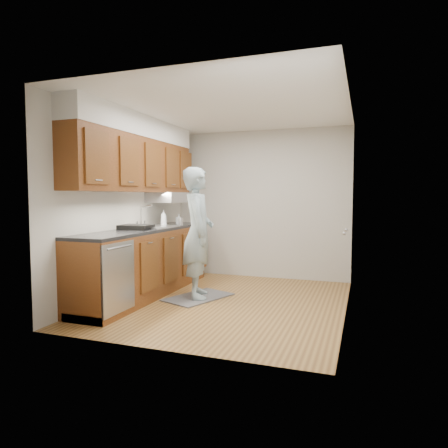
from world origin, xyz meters
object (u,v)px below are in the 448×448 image
Objects in this scene: steel_can at (181,221)px; dish_rack at (136,227)px; soap_bottle_b at (179,219)px; person at (198,224)px; soap_bottle_a at (164,218)px.

steel_can reaches higher than dish_rack.
soap_bottle_b is 0.20m from steel_can.
person reaches higher than soap_bottle_a.
soap_bottle_a is 0.27m from steel_can.
soap_bottle_b reaches higher than dish_rack.
person is 15.62× the size of steel_can.
person is 0.84m from steel_can.
steel_can is (0.11, -0.17, -0.02)m from soap_bottle_b.
person is at bearing -48.14° from steel_can.
steel_can is at bearing 18.01° from person.
dish_rack is at bearing -104.51° from steel_can.
soap_bottle_b is (-0.67, 0.79, 0.01)m from person.
soap_bottle_b is at bearing 124.05° from steel_can.
person reaches higher than dish_rack.
dish_rack is (-0.23, -0.90, -0.03)m from steel_can.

